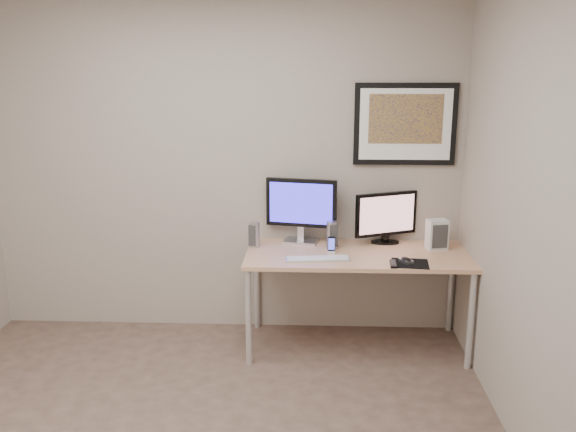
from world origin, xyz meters
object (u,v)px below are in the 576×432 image
at_px(fan_unit, 437,235).
at_px(speaker_right, 332,235).
at_px(monitor_tv, 386,216).
at_px(phone_dock, 331,245).
at_px(keyboard, 318,259).
at_px(desk, 357,261).
at_px(monitor_large, 301,208).
at_px(framed_art, 405,124).
at_px(speaker_left, 255,235).

bearing_deg(fan_unit, speaker_right, 168.62).
xyz_separation_m(monitor_tv, speaker_right, (-0.41, -0.13, -0.11)).
relative_size(phone_dock, keyboard, 0.27).
xyz_separation_m(desk, monitor_large, (-0.41, 0.25, 0.34)).
bearing_deg(framed_art, speaker_left, -169.10).
xyz_separation_m(monitor_tv, phone_dock, (-0.41, -0.26, -0.15)).
height_order(monitor_tv, fan_unit, monitor_tv).
xyz_separation_m(keyboard, fan_unit, (0.87, 0.29, 0.10)).
xyz_separation_m(framed_art, fan_unit, (0.24, -0.22, -0.78)).
bearing_deg(speaker_right, desk, -49.11).
bearing_deg(monitor_tv, keyboard, -163.58).
bearing_deg(monitor_large, keyboard, -62.25).
relative_size(speaker_right, keyboard, 0.45).
distance_m(speaker_right, phone_dock, 0.13).
bearing_deg(speaker_left, framed_art, 34.65).
height_order(monitor_tv, keyboard, monitor_tv).
height_order(phone_dock, fan_unit, fan_unit).
bearing_deg(monitor_large, speaker_right, -19.30).
distance_m(monitor_tv, phone_dock, 0.51).
bearing_deg(speaker_left, fan_unit, 23.61).
height_order(monitor_tv, phone_dock, monitor_tv).
relative_size(framed_art, monitor_tv, 1.59).
relative_size(monitor_large, speaker_right, 2.63).
bearing_deg(speaker_right, monitor_large, 133.09).
bearing_deg(phone_dock, speaker_right, 89.39).
distance_m(framed_art, speaker_left, 1.38).
bearing_deg(speaker_right, framed_art, 5.82).
relative_size(desk, phone_dock, 13.07).
xyz_separation_m(speaker_right, keyboard, (-0.11, -0.29, -0.09)).
bearing_deg(framed_art, keyboard, -141.65).
relative_size(desk, framed_art, 2.13).
distance_m(framed_art, speaker_right, 0.98).
xyz_separation_m(desk, phone_dock, (-0.19, -0.01, 0.13)).
bearing_deg(phone_dock, speaker_left, 169.65).
bearing_deg(monitor_tv, monitor_large, 156.80).
height_order(desk, framed_art, framed_art).
relative_size(speaker_left, speaker_right, 0.93).
bearing_deg(keyboard, speaker_right, 63.08).
height_order(framed_art, monitor_large, framed_art).
distance_m(desk, monitor_large, 0.59).
xyz_separation_m(monitor_tv, fan_unit, (0.36, -0.13, -0.10)).
relative_size(framed_art, phone_dock, 6.13).
distance_m(speaker_right, fan_unit, 0.77).
bearing_deg(speaker_left, keyboard, -8.13).
height_order(desk, monitor_large, monitor_large).
xyz_separation_m(framed_art, monitor_large, (-0.76, -0.08, -0.62)).
relative_size(framed_art, keyboard, 1.68).
bearing_deg(keyboard, desk, 24.10).
xyz_separation_m(desk, framed_art, (0.35, 0.33, 0.96)).
xyz_separation_m(monitor_tv, keyboard, (-0.51, -0.42, -0.20)).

